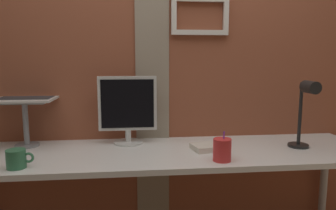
% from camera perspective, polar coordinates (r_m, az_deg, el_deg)
% --- Properties ---
extents(brick_wall_back, '(3.49, 0.16, 2.43)m').
position_cam_1_polar(brick_wall_back, '(2.11, -0.85, 6.31)').
color(brick_wall_back, brown).
rests_on(brick_wall_back, ground_plane).
extents(desk, '(2.35, 0.61, 0.77)m').
position_cam_1_polar(desk, '(1.84, 0.34, -10.39)').
color(desk, white).
rests_on(desk, ground_plane).
extents(monitor, '(0.35, 0.18, 0.42)m').
position_cam_1_polar(monitor, '(1.94, -7.32, -0.37)').
color(monitor, silver).
rests_on(monitor, desk).
extents(laptop_stand, '(0.28, 0.22, 0.28)m').
position_cam_1_polar(laptop_stand, '(2.05, -24.42, -1.81)').
color(laptop_stand, gray).
rests_on(laptop_stand, desk).
extents(laptop, '(0.35, 0.30, 0.24)m').
position_cam_1_polar(laptop, '(2.10, -24.09, 2.67)').
color(laptop, silver).
rests_on(laptop, laptop_stand).
extents(desk_lamp, '(0.12, 0.20, 0.40)m').
position_cam_1_polar(desk_lamp, '(1.96, 23.63, -0.32)').
color(desk_lamp, black).
rests_on(desk_lamp, desk).
extents(pen_cup, '(0.09, 0.09, 0.15)m').
position_cam_1_polar(pen_cup, '(1.66, 9.78, -7.99)').
color(pen_cup, red).
rests_on(pen_cup, desk).
extents(coffee_mug, '(0.13, 0.09, 0.09)m').
position_cam_1_polar(coffee_mug, '(1.70, -25.72, -8.77)').
color(coffee_mug, '#33724C').
rests_on(coffee_mug, desk).
extents(paper_clutter_stack, '(0.23, 0.18, 0.03)m').
position_cam_1_polar(paper_clutter_stack, '(1.86, 7.55, -7.51)').
color(paper_clutter_stack, silver).
rests_on(paper_clutter_stack, desk).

